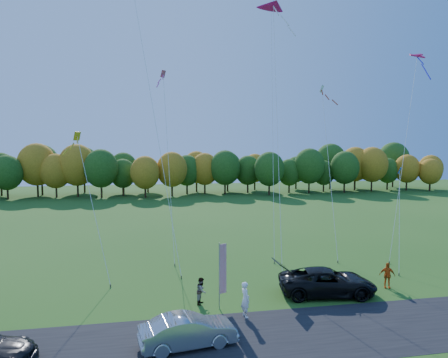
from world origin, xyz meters
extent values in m
plane|color=#214E14|center=(0.00, 0.00, 0.00)|extent=(160.00, 160.00, 0.00)
cube|color=black|center=(0.00, -4.00, 0.01)|extent=(90.00, 6.00, 0.01)
imported|color=black|center=(5.63, 0.68, 0.83)|extent=(6.36, 3.65, 1.67)
imported|color=#AAAAAF|center=(-3.62, -4.27, 0.75)|extent=(4.73, 2.28, 1.49)
imported|color=white|center=(-0.23, -1.57, 0.98)|extent=(0.58, 0.78, 1.96)
imported|color=gray|center=(-2.35, 0.70, 0.79)|extent=(0.84, 0.94, 1.58)
imported|color=#CD5713|center=(10.06, 1.12, 0.85)|extent=(1.08, 0.75, 1.70)
cylinder|color=#999999|center=(-1.44, -0.24, 1.93)|extent=(0.06, 0.06, 3.86)
cube|color=red|center=(-1.22, -0.15, 2.31)|extent=(0.46, 0.22, 2.89)
cube|color=navy|center=(-1.22, -0.12, 3.38)|extent=(0.45, 0.21, 0.75)
cylinder|color=#4C3F33|center=(-3.18, 5.53, 0.10)|extent=(0.08, 0.08, 0.20)
cylinder|color=#4C3F33|center=(4.44, 7.80, 0.10)|extent=(0.08, 0.08, 0.20)
cylinder|color=#4C3F33|center=(3.32, 2.50, 0.10)|extent=(0.08, 0.08, 0.20)
cone|color=#DB0D6F|center=(5.60, 12.45, 21.77)|extent=(2.75, 2.11, 3.01)
cylinder|color=#4C3F33|center=(13.46, 6.06, 0.10)|extent=(0.08, 0.08, 0.20)
cube|color=#E7195C|center=(21.02, 13.97, 18.34)|extent=(2.94, 1.03, 1.14)
cylinder|color=#4C3F33|center=(-7.94, 4.57, 0.10)|extent=(0.08, 0.08, 0.20)
cube|color=gold|center=(-10.75, 10.26, 10.15)|extent=(1.16, 1.16, 1.38)
cylinder|color=#4C3F33|center=(9.52, 7.01, 0.10)|extent=(0.08, 0.08, 0.20)
cube|color=white|center=(10.97, 13.94, 14.85)|extent=(1.17, 1.17, 1.38)
cylinder|color=#4C3F33|center=(-3.45, 8.55, 0.10)|extent=(0.08, 0.08, 0.20)
cube|color=#D1455D|center=(-3.92, 15.76, 16.08)|extent=(1.11, 1.11, 1.32)
cylinder|color=#4C3F33|center=(12.36, 3.18, 0.10)|extent=(0.08, 0.08, 0.20)
cube|color=#0B349B|center=(15.15, 7.58, 7.36)|extent=(0.90, 0.90, 1.05)
camera|label=1|loc=(-5.28, -22.21, 9.26)|focal=32.00mm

